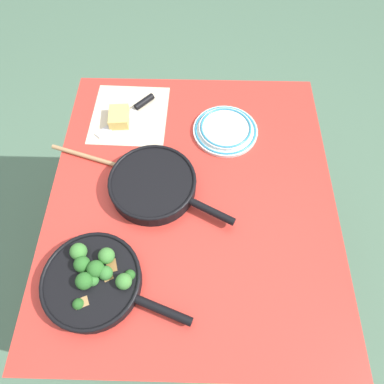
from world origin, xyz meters
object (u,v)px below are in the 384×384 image
skillet_broccoli (94,279)px  skillet_eggs (154,184)px  grater_knife (134,110)px  dinner_plate_stack (225,129)px  wooden_spoon (117,165)px  cheese_block (119,117)px

skillet_broccoli → skillet_eggs: skillet_broccoli is taller
grater_knife → dinner_plate_stack: size_ratio=0.91×
wooden_spoon → cheese_block: size_ratio=4.10×
cheese_block → skillet_broccoli: bearing=-179.1°
grater_knife → dinner_plate_stack: 0.35m
skillet_eggs → wooden_spoon: size_ratio=1.03×
skillet_eggs → cheese_block: (0.28, 0.15, -0.01)m
cheese_block → wooden_spoon: bearing=-175.4°
skillet_eggs → dinner_plate_stack: bearing=73.2°
skillet_eggs → dinner_plate_stack: size_ratio=1.72×
wooden_spoon → cheese_block: 0.20m
skillet_broccoli → skillet_eggs: size_ratio=1.05×
skillet_eggs → grater_knife: size_ratio=1.89×
wooden_spoon → grater_knife: (0.25, -0.03, 0.00)m
skillet_eggs → dinner_plate_stack: 0.34m
skillet_broccoli → wooden_spoon: 0.39m
wooden_spoon → grater_knife: bearing=100.6°
skillet_eggs → cheese_block: 0.32m
wooden_spoon → skillet_eggs: bearing=-14.5°
skillet_eggs → wooden_spoon: 0.16m
grater_knife → wooden_spoon: bearing=36.4°
wooden_spoon → dinner_plate_stack: bearing=40.9°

